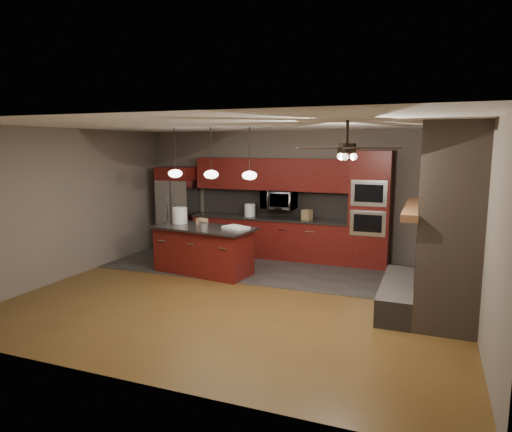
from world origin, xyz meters
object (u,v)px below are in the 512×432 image
at_px(paint_tray, 236,227).
at_px(counter_box, 307,215).
at_px(refrigerator, 179,209).
at_px(paint_can, 203,226).
at_px(cardboard_box, 202,222).
at_px(microwave, 279,200).
at_px(oven_tower, 370,209).
at_px(counter_bucket, 250,210).
at_px(kitchen_island, 203,250).
at_px(white_bucket, 180,215).

height_order(paint_tray, counter_box, counter_box).
height_order(refrigerator, paint_can, refrigerator).
bearing_deg(cardboard_box, microwave, 74.78).
bearing_deg(counter_box, cardboard_box, -117.09).
distance_m(microwave, cardboard_box, 1.93).
height_order(paint_tray, cardboard_box, cardboard_box).
xyz_separation_m(oven_tower, refrigerator, (-4.44, -0.07, -0.20)).
bearing_deg(microwave, cardboard_box, -124.92).
xyz_separation_m(refrigerator, cardboard_box, (1.37, -1.43, -0.01)).
relative_size(paint_can, counter_box, 0.80).
height_order(paint_tray, counter_bucket, counter_bucket).
distance_m(kitchen_island, paint_tray, 0.83).
xyz_separation_m(oven_tower, cardboard_box, (-3.07, -1.51, -0.21)).
xyz_separation_m(kitchen_island, counter_box, (1.64, 1.65, 0.54)).
relative_size(cardboard_box, counter_bucket, 0.72).
bearing_deg(paint_tray, white_bucket, -163.89).
xyz_separation_m(oven_tower, counter_box, (-1.31, -0.04, -0.18)).
bearing_deg(cardboard_box, kitchen_island, -38.36).
distance_m(oven_tower, counter_box, 1.32).
bearing_deg(counter_box, refrigerator, -156.31).
relative_size(paint_tray, counter_bucket, 1.65).
relative_size(refrigerator, kitchen_island, 0.93).
bearing_deg(counter_bucket, microwave, 4.25).
bearing_deg(paint_tray, counter_bucket, 125.32).
bearing_deg(oven_tower, cardboard_box, -153.85).
relative_size(microwave, paint_can, 4.19).
xyz_separation_m(paint_tray, cardboard_box, (-0.79, 0.13, 0.04)).
relative_size(oven_tower, microwave, 3.25).
relative_size(microwave, white_bucket, 2.29).
height_order(white_bucket, counter_bucket, white_bucket).
height_order(refrigerator, counter_box, refrigerator).
height_order(kitchen_island, cardboard_box, cardboard_box).
bearing_deg(white_bucket, refrigerator, 121.40).
relative_size(kitchen_island, counter_box, 9.67).
bearing_deg(counter_box, oven_tower, 24.98).
distance_m(microwave, counter_bucket, 0.72).
relative_size(refrigerator, white_bucket, 6.19).
bearing_deg(refrigerator, paint_tray, -35.86).
relative_size(white_bucket, counter_box, 1.46).
bearing_deg(counter_box, counter_bucket, -159.03).
xyz_separation_m(white_bucket, counter_box, (2.26, 1.45, -0.07)).
xyz_separation_m(refrigerator, kitchen_island, (1.49, -1.61, -0.52)).
xyz_separation_m(kitchen_island, counter_bucket, (0.31, 1.70, 0.57)).
relative_size(refrigerator, counter_bucket, 7.15).
distance_m(refrigerator, cardboard_box, 1.98).
height_order(oven_tower, counter_box, oven_tower).
bearing_deg(white_bucket, kitchen_island, -17.74).
xyz_separation_m(microwave, paint_tray, (-0.30, -1.69, -0.36)).
height_order(microwave, cardboard_box, microwave).
distance_m(microwave, refrigerator, 2.49).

